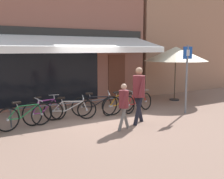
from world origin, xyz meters
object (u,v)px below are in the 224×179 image
Objects in this scene: bicycle_purple at (46,111)px; pedestrian_child at (124,102)px; bicycle_silver at (70,110)px; pedestrian_adult at (139,90)px; bicycle_red at (137,102)px; bicycle_orange at (120,104)px; bicycle_green at (25,116)px; parking_sign at (187,72)px; cafe_parasol at (176,54)px; bicycle_black at (97,106)px.

pedestrian_child reaches higher than bicycle_purple.
pedestrian_adult is (1.66, -1.56, 0.73)m from bicycle_silver.
bicycle_purple is 1.03× the size of bicycle_red.
bicycle_purple reaches higher than bicycle_orange.
bicycle_silver is at bearing -0.61° from bicycle_green.
bicycle_red is at bearing -129.42° from pedestrian_child.
bicycle_orange is 1.25× the size of pedestrian_child.
parking_sign reaches higher than bicycle_purple.
parking_sign is at bearing 178.53° from pedestrian_adult.
bicycle_red is (3.46, -0.31, -0.03)m from bicycle_purple.
cafe_parasol is (2.90, 0.98, 1.77)m from bicycle_red.
bicycle_purple is at bearing -173.97° from cafe_parasol.
bicycle_red is (4.21, 0.07, -0.02)m from bicycle_green.
bicycle_red is at bearing -22.92° from bicycle_purple.
bicycle_orange is 0.60× the size of cafe_parasol.
bicycle_purple is 0.80m from bicycle_silver.
pedestrian_adult reaches higher than bicycle_green.
cafe_parasol reaches higher than pedestrian_child.
bicycle_black is 0.99× the size of bicycle_orange.
bicycle_green is 2.55m from bicycle_black.
pedestrian_child is (2.42, -1.62, 0.45)m from bicycle_green.
parking_sign is at bearing -34.89° from bicycle_purple.
pedestrian_adult is at bearing -52.44° from bicycle_purple.
bicycle_orange is at bearing 16.19° from bicycle_black.
bicycle_red is at bearing 139.03° from parking_sign.
bicycle_green is 1.05× the size of bicycle_black.
pedestrian_child reaches higher than bicycle_silver.
parking_sign is (2.35, 0.22, 0.44)m from pedestrian_adult.
bicycle_black is 0.94× the size of pedestrian_adult.
bicycle_purple is 0.59× the size of cafe_parasol.
bicycle_green is at bearing -171.59° from cafe_parasol.
bicycle_green is at bearing 168.34° from bicycle_red.
bicycle_purple is 3.06m from pedestrian_adult.
bicycle_silver is at bearing -27.21° from bicycle_purple.
bicycle_silver is at bearing -57.69° from pedestrian_child.
bicycle_purple is 5.15m from parking_sign.
parking_sign is (4.80, -1.47, 1.14)m from bicycle_purple.
parking_sign is (1.34, -1.16, 1.16)m from bicycle_red.
bicycle_black is 1.24× the size of pedestrian_child.
bicycle_green is 1.56m from bicycle_silver.
bicycle_black is 1.68m from bicycle_red.
bicycle_red is (1.67, -0.14, -0.03)m from bicycle_black.
cafe_parasol is (6.36, 0.67, 1.74)m from bicycle_purple.
bicycle_orange is (1.89, -0.14, 0.03)m from bicycle_silver.
pedestrian_adult is (-1.01, -1.38, 0.73)m from bicycle_red.
pedestrian_child is 0.48× the size of cafe_parasol.
bicycle_purple is at bearing -167.66° from bicycle_silver.
parking_sign is at bearing -53.62° from bicycle_red.
pedestrian_adult is at bearing -151.14° from pedestrian_child.
bicycle_red reaches higher than bicycle_silver.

